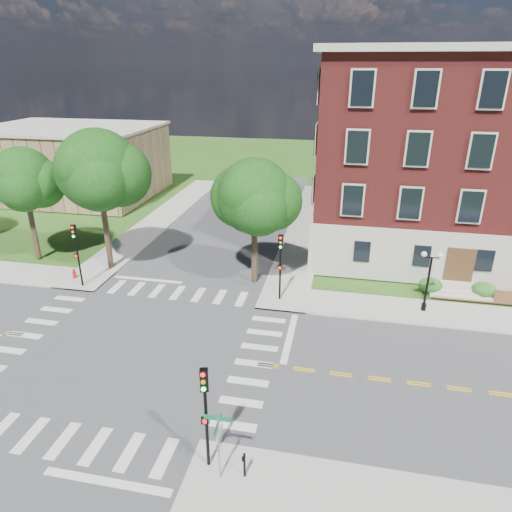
% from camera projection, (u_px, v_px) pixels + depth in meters
% --- Properties ---
extents(ground, '(160.00, 160.00, 0.00)m').
position_uv_depth(ground, '(134.00, 349.00, 26.75)').
color(ground, '#2B5016').
rests_on(ground, ground).
extents(road_ew, '(90.00, 12.00, 0.01)m').
position_uv_depth(road_ew, '(134.00, 349.00, 26.74)').
color(road_ew, '#3D3D3F').
rests_on(road_ew, ground).
extents(road_ns, '(12.00, 90.00, 0.01)m').
position_uv_depth(road_ns, '(134.00, 349.00, 26.74)').
color(road_ns, '#3D3D3F').
rests_on(road_ns, ground).
extents(sidewalk_ne, '(34.00, 34.00, 0.12)m').
position_uv_depth(sidewalk_ne, '(388.00, 264.00, 37.77)').
color(sidewalk_ne, '#9E9B93').
rests_on(sidewalk_ne, ground).
extents(sidewalk_nw, '(34.00, 34.00, 0.12)m').
position_uv_depth(sidewalk_nw, '(55.00, 238.00, 43.40)').
color(sidewalk_nw, '#9E9B93').
rests_on(sidewalk_nw, ground).
extents(crosswalk_east, '(2.20, 10.20, 0.02)m').
position_uv_depth(crosswalk_east, '(254.00, 364.00, 25.43)').
color(crosswalk_east, silver).
rests_on(crosswalk_east, ground).
extents(stop_bar_east, '(0.40, 5.50, 0.00)m').
position_uv_depth(stop_bar_east, '(290.00, 338.00, 27.84)').
color(stop_bar_east, silver).
rests_on(stop_bar_east, ground).
extents(main_building, '(30.60, 22.40, 16.50)m').
position_uv_depth(main_building, '(498.00, 153.00, 38.92)').
color(main_building, '#ABA796').
rests_on(main_building, ground).
extents(secondary_building, '(20.40, 15.40, 8.30)m').
position_uv_depth(secondary_building, '(72.00, 161.00, 56.14)').
color(secondary_building, '#856349').
rests_on(secondary_building, ground).
extents(tree_b, '(5.02, 5.02, 9.36)m').
position_uv_depth(tree_b, '(23.00, 179.00, 36.24)').
color(tree_b, '#2E2017').
rests_on(tree_b, ground).
extents(tree_c, '(6.15, 6.15, 11.04)m').
position_uv_depth(tree_c, '(98.00, 170.00, 34.06)').
color(tree_c, '#2E2017').
rests_on(tree_c, ground).
extents(tree_d, '(5.42, 5.42, 9.36)m').
position_uv_depth(tree_d, '(254.00, 196.00, 32.25)').
color(tree_d, '#2E2017').
rests_on(tree_d, ground).
extents(traffic_signal_se, '(0.37, 0.42, 4.80)m').
position_uv_depth(traffic_signal_se, '(205.00, 406.00, 17.73)').
color(traffic_signal_se, black).
rests_on(traffic_signal_se, ground).
extents(traffic_signal_ne, '(0.35, 0.39, 4.80)m').
position_uv_depth(traffic_signal_ne, '(280.00, 259.00, 30.97)').
color(traffic_signal_ne, black).
rests_on(traffic_signal_ne, ground).
extents(traffic_signal_nw, '(0.35, 0.40, 4.80)m').
position_uv_depth(traffic_signal_nw, '(76.00, 248.00, 32.87)').
color(traffic_signal_nw, black).
rests_on(traffic_signal_nw, ground).
extents(twin_lamp_west, '(1.36, 0.36, 4.23)m').
position_uv_depth(twin_lamp_west, '(428.00, 278.00, 29.76)').
color(twin_lamp_west, black).
rests_on(twin_lamp_west, ground).
extents(street_sign_pole, '(1.10, 1.10, 3.10)m').
position_uv_depth(street_sign_pole, '(219.00, 435.00, 17.51)').
color(street_sign_pole, gray).
rests_on(street_sign_pole, ground).
extents(push_button_post, '(0.14, 0.21, 1.20)m').
position_uv_depth(push_button_post, '(244.00, 464.00, 18.11)').
color(push_button_post, black).
rests_on(push_button_post, ground).
extents(fire_hydrant, '(0.35, 0.35, 0.75)m').
position_uv_depth(fire_hydrant, '(74.00, 274.00, 35.18)').
color(fire_hydrant, '#A5140C').
rests_on(fire_hydrant, ground).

